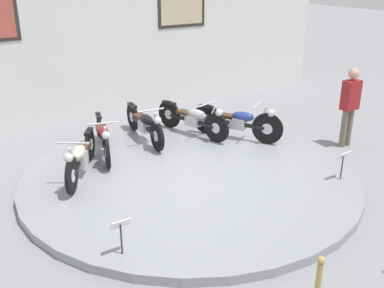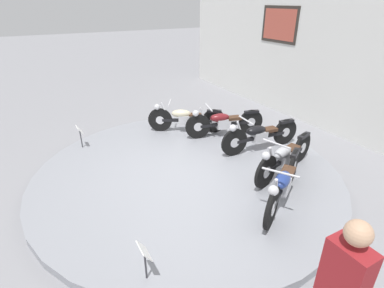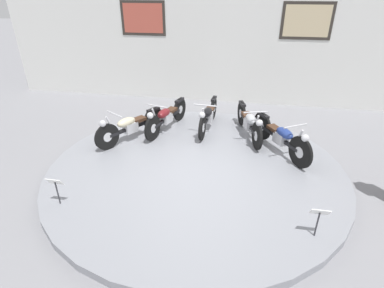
% 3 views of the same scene
% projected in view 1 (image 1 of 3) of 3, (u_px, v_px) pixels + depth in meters
% --- Properties ---
extents(ground_plane, '(60.00, 60.00, 0.00)m').
position_uv_depth(ground_plane, '(190.00, 178.00, 8.04)').
color(ground_plane, gray).
extents(display_platform, '(5.89, 5.89, 0.14)m').
position_uv_depth(display_platform, '(190.00, 175.00, 8.02)').
color(display_platform, gray).
rests_on(display_platform, ground_plane).
extents(back_wall, '(14.00, 0.22, 4.57)m').
position_uv_depth(back_wall, '(93.00, 22.00, 10.68)').
color(back_wall, silver).
rests_on(back_wall, ground_plane).
extents(motorcycle_cream, '(1.08, 1.68, 0.78)m').
position_uv_depth(motorcycle_cream, '(80.00, 156.00, 7.69)').
color(motorcycle_cream, black).
rests_on(motorcycle_cream, display_platform).
extents(motorcycle_maroon, '(0.66, 1.90, 0.78)m').
position_uv_depth(motorcycle_maroon, '(103.00, 136.00, 8.56)').
color(motorcycle_maroon, black).
rests_on(motorcycle_maroon, display_platform).
extents(motorcycle_black, '(0.54, 1.96, 0.78)m').
position_uv_depth(motorcycle_black, '(145.00, 123.00, 9.26)').
color(motorcycle_black, black).
rests_on(motorcycle_black, display_platform).
extents(motorcycle_silver, '(0.69, 1.90, 0.79)m').
position_uv_depth(motorcycle_silver, '(193.00, 118.00, 9.56)').
color(motorcycle_silver, black).
rests_on(motorcycle_silver, display_platform).
extents(motorcycle_blue, '(1.10, 1.73, 0.80)m').
position_uv_depth(motorcycle_blue, '(238.00, 121.00, 9.34)').
color(motorcycle_blue, black).
rests_on(motorcycle_blue, display_platform).
extents(info_placard_front_left, '(0.26, 0.11, 0.51)m').
position_uv_depth(info_placard_front_left, '(121.00, 229.00, 5.58)').
color(info_placard_front_left, '#333338').
rests_on(info_placard_front_left, display_platform).
extents(info_placard_front_centre, '(0.26, 0.11, 0.51)m').
position_uv_depth(info_placard_front_centre, '(343.00, 159.00, 7.56)').
color(info_placard_front_centre, '#333338').
rests_on(info_placard_front_centre, display_platform).
extents(visitor_standing, '(0.36, 0.22, 1.66)m').
position_uv_depth(visitor_standing, '(350.00, 103.00, 9.14)').
color(visitor_standing, '#6B6051').
rests_on(visitor_standing, ground_plane).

